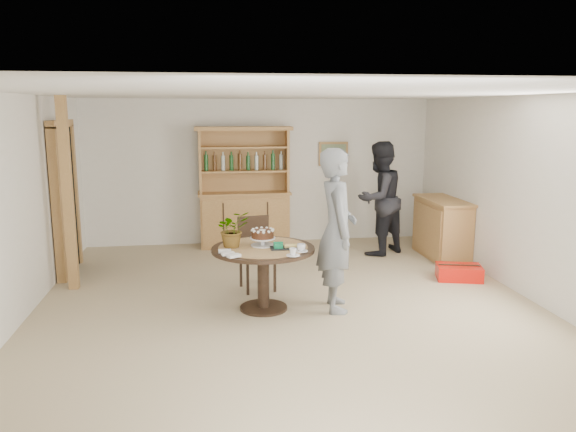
# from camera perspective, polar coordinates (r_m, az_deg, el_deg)

# --- Properties ---
(ground) EXTENTS (7.00, 7.00, 0.00)m
(ground) POSITION_cam_1_polar(r_m,az_deg,el_deg) (6.72, 0.20, -9.46)
(ground) COLOR tan
(ground) RESTS_ON ground
(room_shell) EXTENTS (6.04, 7.04, 2.52)m
(room_shell) POSITION_cam_1_polar(r_m,az_deg,el_deg) (6.34, 0.23, 5.48)
(room_shell) COLOR white
(room_shell) RESTS_ON ground
(doorway) EXTENTS (0.13, 1.10, 2.18)m
(doorway) POSITION_cam_1_polar(r_m,az_deg,el_deg) (8.56, -21.77, 1.83)
(doorway) COLOR black
(doorway) RESTS_ON ground
(pine_post) EXTENTS (0.12, 0.12, 2.50)m
(pine_post) POSITION_cam_1_polar(r_m,az_deg,el_deg) (7.71, -21.48, 2.02)
(pine_post) COLOR tan
(pine_post) RESTS_ON ground
(hutch) EXTENTS (1.62, 0.54, 2.04)m
(hutch) POSITION_cam_1_polar(r_m,az_deg,el_deg) (9.64, -4.45, 0.99)
(hutch) COLOR #B4884C
(hutch) RESTS_ON ground
(sideboard) EXTENTS (0.54, 1.26, 0.94)m
(sideboard) POSITION_cam_1_polar(r_m,az_deg,el_deg) (9.21, 15.37, -1.20)
(sideboard) COLOR #B4884C
(sideboard) RESTS_ON ground
(dining_table) EXTENTS (1.20, 1.20, 0.76)m
(dining_table) POSITION_cam_1_polar(r_m,az_deg,el_deg) (6.56, -2.53, -4.45)
(dining_table) COLOR black
(dining_table) RESTS_ON ground
(dining_chair) EXTENTS (0.49, 0.49, 0.95)m
(dining_chair) POSITION_cam_1_polar(r_m,az_deg,el_deg) (7.38, -3.30, -3.28)
(dining_chair) COLOR black
(dining_chair) RESTS_ON ground
(birthday_cake) EXTENTS (0.30, 0.30, 0.20)m
(birthday_cake) POSITION_cam_1_polar(r_m,az_deg,el_deg) (6.54, -2.60, -1.98)
(birthday_cake) COLOR white
(birthday_cake) RESTS_ON dining_table
(flower_vase) EXTENTS (0.47, 0.44, 0.42)m
(flower_vase) POSITION_cam_1_polar(r_m,az_deg,el_deg) (6.50, -5.68, -1.32)
(flower_vase) COLOR #3F7233
(flower_vase) RESTS_ON dining_table
(gift_tray) EXTENTS (0.30, 0.20, 0.08)m
(gift_tray) POSITION_cam_1_polar(r_m,az_deg,el_deg) (6.42, -0.52, -3.11)
(gift_tray) COLOR black
(gift_tray) RESTS_ON dining_table
(coffee_cup_a) EXTENTS (0.15, 0.15, 0.09)m
(coffee_cup_a) POSITION_cam_1_polar(r_m,az_deg,el_deg) (6.30, 1.35, -3.27)
(coffee_cup_a) COLOR white
(coffee_cup_a) RESTS_ON dining_table
(coffee_cup_b) EXTENTS (0.15, 0.15, 0.08)m
(coffee_cup_b) POSITION_cam_1_polar(r_m,az_deg,el_deg) (6.12, 0.51, -3.74)
(coffee_cup_b) COLOR white
(coffee_cup_b) RESTS_ON dining_table
(napkins) EXTENTS (0.24, 0.33, 0.03)m
(napkins) POSITION_cam_1_polar(r_m,az_deg,el_deg) (6.19, -6.03, -3.80)
(napkins) COLOR white
(napkins) RESTS_ON dining_table
(teen_boy) EXTENTS (0.51, 0.73, 1.90)m
(teen_boy) POSITION_cam_1_polar(r_m,az_deg,el_deg) (6.52, 4.98, -1.44)
(teen_boy) COLOR slate
(teen_boy) RESTS_ON ground
(adult_person) EXTENTS (1.12, 1.06, 1.83)m
(adult_person) POSITION_cam_1_polar(r_m,az_deg,el_deg) (9.13, 9.24, 1.77)
(adult_person) COLOR black
(adult_person) RESTS_ON ground
(red_suitcase) EXTENTS (0.69, 0.55, 0.21)m
(red_suitcase) POSITION_cam_1_polar(r_m,az_deg,el_deg) (8.17, 16.97, -5.49)
(red_suitcase) COLOR red
(red_suitcase) RESTS_ON ground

